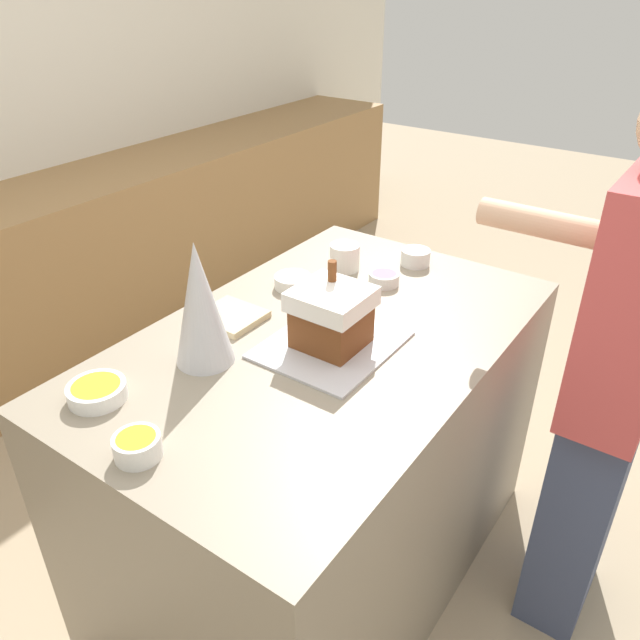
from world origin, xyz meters
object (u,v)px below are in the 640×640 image
object	(u,v)px
baking_tray	(331,345)
person	(614,386)
candy_bowl_near_tray_right	(416,256)
mug	(345,257)
cookbook	(231,316)
candy_bowl_far_left	(137,446)
gingerbread_house	(331,316)
candy_bowl_far_right	(97,391)
candy_bowl_center_rear	(293,281)
decorative_tree	(200,304)
candy_bowl_front_corner	(384,278)

from	to	relation	value
baking_tray	person	world-z (taller)	person
candy_bowl_near_tray_right	mug	world-z (taller)	mug
baking_tray	cookbook	bearing A→B (deg)	98.92
mug	person	xyz separation A→B (m)	(-0.06, -0.90, -0.12)
candy_bowl_near_tray_right	candy_bowl_far_left	size ratio (longest dim) A/B	0.97
gingerbread_house	candy_bowl_far_right	xyz separation A→B (m)	(-0.52, 0.32, -0.07)
gingerbread_house	candy_bowl_center_rear	size ratio (longest dim) A/B	1.88
baking_tray	gingerbread_house	world-z (taller)	gingerbread_house
candy_bowl_center_rear	mug	distance (m)	0.22
decorative_tree	candy_bowl_center_rear	distance (m)	0.49
decorative_tree	candy_bowl_near_tray_right	distance (m)	0.87
gingerbread_house	mug	bearing A→B (deg)	28.99
gingerbread_house	candy_bowl_near_tray_right	bearing A→B (deg)	5.51
candy_bowl_front_corner	cookbook	distance (m)	0.52
candy_bowl_center_rear	cookbook	size ratio (longest dim) A/B	0.67
baking_tray	decorative_tree	world-z (taller)	decorative_tree
candy_bowl_far_right	cookbook	world-z (taller)	candy_bowl_far_right
mug	gingerbread_house	bearing A→B (deg)	-151.01
candy_bowl_center_rear	person	xyz separation A→B (m)	(0.15, -0.96, -0.10)
candy_bowl_near_tray_right	candy_bowl_front_corner	distance (m)	0.19
baking_tray	candy_bowl_center_rear	bearing A→B (deg)	53.81
decorative_tree	candy_bowl_center_rear	world-z (taller)	decorative_tree
baking_tray	mug	bearing A→B (deg)	28.99
cookbook	candy_bowl_front_corner	bearing A→B (deg)	-28.74
candy_bowl_near_tray_right	candy_bowl_far_right	xyz separation A→B (m)	(-1.12, 0.27, -0.01)
candy_bowl_front_corner	mug	bearing A→B (deg)	82.75
candy_bowl_far_right	mug	size ratio (longest dim) A/B	1.40
candy_bowl_far_left	cookbook	distance (m)	0.59
candy_bowl_far_left	candy_bowl_center_rear	xyz separation A→B (m)	(0.81, 0.21, -0.01)
cookbook	candy_bowl_center_rear	bearing A→B (deg)	-4.72
candy_bowl_front_corner	cookbook	xyz separation A→B (m)	(-0.46, 0.25, -0.01)
gingerbread_house	cookbook	world-z (taller)	gingerbread_house
decorative_tree	candy_bowl_far_left	bearing A→B (deg)	-157.86
candy_bowl_center_rear	decorative_tree	bearing A→B (deg)	-171.70
person	candy_bowl_center_rear	bearing A→B (deg)	98.75
candy_bowl_center_rear	person	distance (m)	0.98
cookbook	mug	world-z (taller)	mug
candy_bowl_near_tray_right	baking_tray	bearing A→B (deg)	-174.48
candy_bowl_near_tray_right	candy_bowl_far_right	size ratio (longest dim) A/B	0.71
decorative_tree	candy_bowl_far_right	world-z (taller)	decorative_tree
candy_bowl_center_rear	mug	xyz separation A→B (m)	(0.21, -0.06, 0.02)
baking_tray	candy_bowl_center_rear	world-z (taller)	candy_bowl_center_rear
candy_bowl_near_tray_right	candy_bowl_front_corner	size ratio (longest dim) A/B	1.01
candy_bowl_far_left	mug	xyz separation A→B (m)	(1.02, 0.15, 0.02)
candy_bowl_center_rear	mug	bearing A→B (deg)	-16.56
candy_bowl_far_right	candy_bowl_far_left	xyz separation A→B (m)	(-0.08, -0.23, 0.01)
candy_bowl_far_right	candy_bowl_center_rear	distance (m)	0.74
candy_bowl_front_corner	candy_bowl_far_right	bearing A→B (deg)	164.66
candy_bowl_near_tray_right	mug	distance (m)	0.25
mug	candy_bowl_front_corner	bearing A→B (deg)	-97.25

